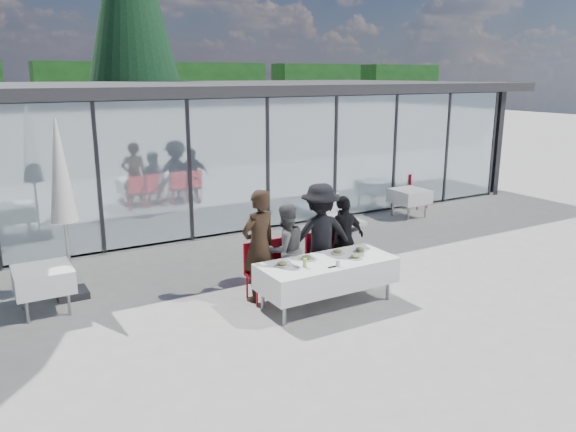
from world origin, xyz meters
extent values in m
plane|color=gray|center=(0.00, 0.00, 0.00)|extent=(90.00, 90.00, 0.00)
cube|color=gray|center=(2.00, 8.00, 0.05)|extent=(14.00, 8.00, 0.10)
cube|color=black|center=(2.00, 11.90, 1.60)|extent=(14.00, 0.20, 3.20)
cube|color=black|center=(8.90, 8.00, 1.60)|extent=(0.20, 8.00, 3.20)
cube|color=silver|center=(2.00, 4.03, 1.60)|extent=(13.60, 0.06, 3.10)
cube|color=#2D2D30|center=(2.00, 7.60, 3.32)|extent=(14.80, 8.80, 0.24)
cube|color=#262628|center=(-2.86, 4.03, 1.60)|extent=(0.08, 0.10, 3.10)
cube|color=#262628|center=(-0.91, 4.03, 1.60)|extent=(0.08, 0.10, 3.10)
cube|color=#262628|center=(1.03, 4.03, 1.60)|extent=(0.08, 0.10, 3.10)
cube|color=#262628|center=(2.97, 4.03, 1.60)|extent=(0.08, 0.10, 3.10)
cube|color=#262628|center=(4.91, 4.03, 1.60)|extent=(0.08, 0.10, 3.10)
cube|color=#262628|center=(6.86, 4.03, 1.60)|extent=(0.08, 0.10, 3.10)
cube|color=#262628|center=(8.80, 4.03, 1.60)|extent=(0.08, 0.10, 3.10)
cube|color=red|center=(-0.50, 6.50, 0.45)|extent=(0.45, 0.45, 0.90)
cube|color=red|center=(1.00, 7.00, 0.45)|extent=(0.45, 0.45, 0.90)
cube|color=red|center=(3.50, 6.50, 0.45)|extent=(0.45, 0.45, 0.90)
cube|color=red|center=(5.50, 7.20, 0.45)|extent=(0.45, 0.45, 0.90)
cube|color=#103412|center=(2.00, 28.00, 2.20)|extent=(6.50, 2.00, 4.40)
cube|color=#103412|center=(10.00, 28.00, 2.20)|extent=(6.50, 2.00, 4.40)
cube|color=#103412|center=(18.00, 28.00, 2.20)|extent=(6.50, 2.00, 4.40)
cube|color=#103412|center=(26.00, 28.00, 2.20)|extent=(6.50, 2.00, 4.40)
cube|color=silver|center=(-0.29, -0.47, 0.54)|extent=(2.26, 0.96, 0.42)
cylinder|color=gray|center=(-1.29, -0.82, 0.35)|extent=(0.06, 0.06, 0.71)
cylinder|color=gray|center=(0.71, -0.82, 0.35)|extent=(0.06, 0.06, 0.71)
cylinder|color=gray|center=(-1.29, -0.12, 0.35)|extent=(0.06, 0.06, 0.71)
cylinder|color=gray|center=(0.71, -0.12, 0.35)|extent=(0.06, 0.06, 0.71)
imported|color=#2F2015|center=(-1.15, 0.26, 0.94)|extent=(0.84, 0.84, 1.88)
cube|color=red|center=(-1.15, 0.19, 0.45)|extent=(0.44, 0.44, 0.05)
cube|color=red|center=(-1.15, 0.39, 0.70)|extent=(0.44, 0.04, 0.55)
cylinder|color=red|center=(-1.33, 0.01, 0.21)|extent=(0.04, 0.04, 0.43)
cylinder|color=red|center=(-0.97, 0.01, 0.21)|extent=(0.04, 0.04, 0.43)
cylinder|color=red|center=(-1.33, 0.37, 0.21)|extent=(0.04, 0.04, 0.43)
cylinder|color=red|center=(-0.97, 0.37, 0.21)|extent=(0.04, 0.04, 0.43)
imported|color=#545454|center=(-0.65, 0.26, 0.79)|extent=(0.80, 0.80, 1.58)
cube|color=red|center=(-0.65, 0.19, 0.45)|extent=(0.44, 0.44, 0.05)
cube|color=red|center=(-0.65, 0.39, 0.70)|extent=(0.44, 0.04, 0.55)
cylinder|color=red|center=(-0.83, 0.01, 0.21)|extent=(0.04, 0.04, 0.43)
cylinder|color=red|center=(-0.47, 0.01, 0.21)|extent=(0.04, 0.04, 0.43)
cylinder|color=red|center=(-0.83, 0.37, 0.21)|extent=(0.04, 0.04, 0.43)
cylinder|color=red|center=(-0.47, 0.37, 0.21)|extent=(0.04, 0.04, 0.43)
imported|color=black|center=(0.06, 0.26, 0.93)|extent=(1.48, 1.48, 1.86)
cube|color=red|center=(0.06, 0.19, 0.45)|extent=(0.44, 0.44, 0.05)
cube|color=red|center=(0.06, 0.39, 0.70)|extent=(0.44, 0.04, 0.55)
cylinder|color=red|center=(-0.12, 0.01, 0.21)|extent=(0.04, 0.04, 0.43)
cylinder|color=red|center=(0.24, 0.01, 0.21)|extent=(0.04, 0.04, 0.43)
cylinder|color=red|center=(-0.12, 0.37, 0.21)|extent=(0.04, 0.04, 0.43)
cylinder|color=red|center=(0.24, 0.37, 0.21)|extent=(0.04, 0.04, 0.43)
imported|color=black|center=(0.56, 0.26, 0.80)|extent=(1.04, 1.04, 1.60)
cube|color=red|center=(0.56, 0.19, 0.45)|extent=(0.44, 0.44, 0.05)
cube|color=red|center=(0.56, 0.39, 0.70)|extent=(0.44, 0.04, 0.55)
cylinder|color=red|center=(0.38, 0.01, 0.21)|extent=(0.04, 0.04, 0.43)
cylinder|color=red|center=(0.74, 0.01, 0.21)|extent=(0.04, 0.04, 0.43)
cylinder|color=red|center=(0.38, 0.37, 0.21)|extent=(0.04, 0.04, 0.43)
cylinder|color=red|center=(0.74, 0.37, 0.21)|extent=(0.04, 0.04, 0.43)
cylinder|color=silver|center=(-1.04, -0.31, 0.76)|extent=(0.24, 0.24, 0.01)
ellipsoid|color=#AA8544|center=(-1.04, -0.31, 0.79)|extent=(0.15, 0.15, 0.05)
cylinder|color=silver|center=(-0.54, -0.25, 0.76)|extent=(0.24, 0.24, 0.01)
ellipsoid|color=#315B22|center=(-0.54, -0.25, 0.79)|extent=(0.15, 0.15, 0.05)
cylinder|color=silver|center=(0.08, -0.24, 0.76)|extent=(0.24, 0.24, 0.01)
ellipsoid|color=#AA8544|center=(0.08, -0.24, 0.79)|extent=(0.15, 0.15, 0.05)
cylinder|color=silver|center=(0.48, -0.34, 0.76)|extent=(0.24, 0.24, 0.01)
ellipsoid|color=#315B22|center=(0.48, -0.34, 0.79)|extent=(0.15, 0.15, 0.05)
cylinder|color=silver|center=(0.18, -0.60, 0.76)|extent=(0.24, 0.24, 0.01)
ellipsoid|color=#315B22|center=(0.18, -0.60, 0.79)|extent=(0.15, 0.15, 0.05)
cylinder|color=#9EC652|center=(-0.77, -0.56, 0.82)|extent=(0.06, 0.06, 0.15)
cylinder|color=silver|center=(-0.30, -0.78, 0.80)|extent=(0.07, 0.07, 0.10)
cube|color=black|center=(-0.40, -0.77, 0.76)|extent=(0.14, 0.03, 0.01)
cube|color=silver|center=(-4.32, 1.50, 0.56)|extent=(0.86, 0.86, 0.36)
cylinder|color=gray|center=(-4.62, 1.20, 0.36)|extent=(0.05, 0.05, 0.72)
cylinder|color=gray|center=(-4.02, 1.20, 0.36)|extent=(0.05, 0.05, 0.72)
cylinder|color=gray|center=(-4.62, 1.80, 0.36)|extent=(0.05, 0.05, 0.72)
cylinder|color=gray|center=(-4.02, 1.80, 0.36)|extent=(0.05, 0.05, 0.72)
cube|color=silver|center=(4.86, 3.28, 0.56)|extent=(0.86, 0.86, 0.36)
cylinder|color=gray|center=(4.56, 2.98, 0.36)|extent=(0.05, 0.05, 0.72)
cylinder|color=gray|center=(5.16, 2.98, 0.36)|extent=(0.05, 0.05, 0.72)
cylinder|color=gray|center=(4.56, 3.58, 0.36)|extent=(0.05, 0.05, 0.72)
cylinder|color=gray|center=(5.16, 3.58, 0.36)|extent=(0.05, 0.05, 0.72)
cube|color=red|center=(5.78, 3.92, 0.45)|extent=(0.62, 0.62, 0.05)
cube|color=red|center=(5.66, 4.08, 0.70)|extent=(0.38, 0.29, 0.55)
cylinder|color=red|center=(5.60, 3.74, 0.21)|extent=(0.04, 0.04, 0.43)
cylinder|color=red|center=(5.96, 3.74, 0.21)|extent=(0.04, 0.04, 0.43)
cylinder|color=red|center=(5.60, 4.10, 0.21)|extent=(0.04, 0.04, 0.43)
cylinder|color=red|center=(5.96, 4.10, 0.21)|extent=(0.04, 0.04, 0.43)
cube|color=red|center=(4.14, 4.47, 0.45)|extent=(0.61, 0.61, 0.05)
cube|color=red|center=(4.25, 4.30, 0.70)|extent=(0.39, 0.27, 0.55)
cylinder|color=red|center=(3.96, 4.29, 0.21)|extent=(0.04, 0.04, 0.43)
cylinder|color=red|center=(4.32, 4.29, 0.21)|extent=(0.04, 0.04, 0.43)
cylinder|color=red|center=(3.96, 4.65, 0.21)|extent=(0.04, 0.04, 0.43)
cylinder|color=red|center=(4.32, 4.65, 0.21)|extent=(0.04, 0.04, 0.43)
cube|color=black|center=(-3.85, 1.96, 0.06)|extent=(0.50, 0.50, 0.12)
cylinder|color=gray|center=(-3.85, 1.96, 1.35)|extent=(0.06, 0.06, 2.70)
cone|color=silver|center=(-3.85, 1.96, 2.17)|extent=(0.44, 0.44, 1.67)
cube|color=white|center=(2.79, 3.40, 0.18)|extent=(0.63, 1.31, 0.08)
cube|color=white|center=(2.81, 3.95, 0.45)|extent=(0.61, 0.28, 0.54)
cylinder|color=white|center=(2.54, 2.85, 0.07)|extent=(0.04, 0.04, 0.14)
cylinder|color=white|center=(3.04, 2.85, 0.07)|extent=(0.04, 0.04, 0.14)
cylinder|color=white|center=(2.54, 3.95, 0.07)|extent=(0.04, 0.04, 0.14)
cylinder|color=white|center=(3.04, 3.95, 0.07)|extent=(0.04, 0.04, 0.14)
cylinder|color=#382316|center=(0.50, 13.00, 1.00)|extent=(0.44, 0.44, 2.00)
cone|color=black|center=(0.50, 13.00, 6.00)|extent=(4.00, 4.00, 9.00)
camera|label=1|loc=(-5.17, -7.58, 3.68)|focal=35.00mm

